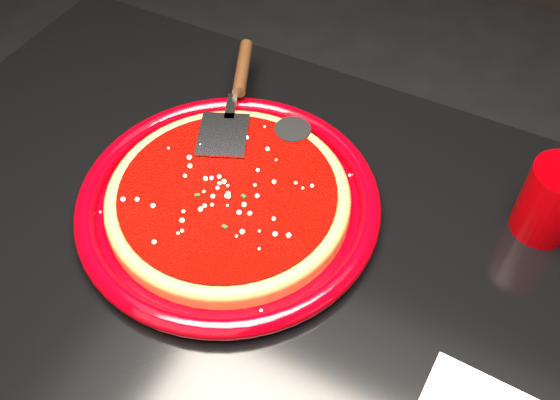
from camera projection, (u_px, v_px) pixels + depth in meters
The scene contains 9 objects.
plate at pixel (229, 202), 0.81m from camera, with size 0.40×0.40×0.03m, color #710005.
pizza_crust at pixel (229, 200), 0.81m from camera, with size 0.32×0.32×0.02m, color brown.
pizza_crust_rim at pixel (228, 196), 0.80m from camera, with size 0.32×0.32×0.02m, color brown.
pizza_sauce at pixel (228, 193), 0.80m from camera, with size 0.28×0.28×0.01m, color #680300.
parmesan_dusting at pixel (227, 189), 0.79m from camera, with size 0.27×0.27×0.01m, color beige, non-canonical shape.
basil_flecks at pixel (228, 190), 0.80m from camera, with size 0.25×0.25×0.00m, color black, non-canonical shape.
pizza_server at pixel (235, 97), 0.90m from camera, with size 0.08×0.28×0.02m, color silver, non-canonical shape.
cup at pixel (552, 201), 0.77m from camera, with size 0.08×0.08×0.11m, color #8E0002.
ramekin at pixel (292, 139), 0.88m from camera, with size 0.05×0.05×0.04m, color black.
Camera 1 is at (0.19, -0.36, 1.39)m, focal length 40.00 mm.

